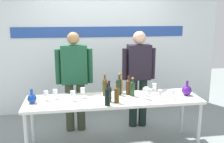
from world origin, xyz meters
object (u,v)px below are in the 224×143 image
Objects in this scene: wine_bottle_0 at (132,88)px; wine_glass_left_2 at (73,94)px; wine_bottle_4 at (117,94)px; wine_glass_right_2 at (146,90)px; wine_bottle_2 at (128,86)px; wine_glass_right_5 at (154,87)px; decanter_blue_left at (32,98)px; presenter_right at (139,74)px; wine_bottle_6 at (109,93)px; wine_glass_left_1 at (46,94)px; wine_glass_left_3 at (83,90)px; wine_glass_right_0 at (160,93)px; wine_bottle_5 at (105,86)px; wine_bottle_1 at (121,85)px; wine_glass_right_1 at (145,91)px; wine_glass_right_3 at (149,92)px; wine_glass_right_4 at (173,93)px; display_table at (114,102)px; wine_glass_left_0 at (55,92)px; presenter_left at (74,76)px; wine_bottle_3 at (119,86)px; wine_bottle_7 at (107,96)px; decanter_blue_right at (187,90)px.

wine_glass_left_2 is (-0.88, -0.08, -0.02)m from wine_bottle_0.
wine_bottle_4 is 2.28× the size of wine_glass_right_2.
wine_bottle_2 is 0.41m from wine_glass_right_5.
presenter_right reaches higher than decanter_blue_left.
decanter_blue_left is 0.69× the size of wine_bottle_6.
wine_bottle_0 reaches higher than wine_glass_left_1.
wine_glass_left_3 is 0.94× the size of wine_glass_right_0.
decanter_blue_left is at bearing -170.05° from wine_bottle_5.
wine_bottle_1 reaches higher than wine_glass_right_1.
wine_glass_right_3 is at bearing -120.26° from wine_glass_right_5.
wine_bottle_5 is 2.55× the size of wine_glass_right_4.
wine_glass_left_3 is (-0.36, 0.22, -0.01)m from wine_bottle_6.
presenter_right is at bearing 86.22° from wine_glass_right_3.
display_table is at bearing 171.12° from wine_glass_right_4.
wine_glass_left_0 is 0.88× the size of wine_glass_right_0.
wine_glass_right_2 is at bearing -150.49° from wine_glass_right_5.
display_table is 8.60× the size of wine_bottle_6.
presenter_left reaches higher than wine_glass_right_0.
wine_glass_right_1 is 0.08m from wine_glass_right_3.
decanter_blue_left is 0.61× the size of wine_bottle_3.
wine_glass_right_5 is (1.62, 0.07, 0.01)m from wine_glass_left_1.
wine_glass_left_0 is 0.40m from wine_glass_left_3.
wine_bottle_1 is 0.53m from wine_glass_right_3.
wine_bottle_6 reaches higher than wine_glass_right_1.
wine_bottle_1 is 0.61m from wine_bottle_7.
wine_glass_right_2 is at bearing 116.64° from wine_glass_right_0.
wine_glass_left_2 is 0.92× the size of wine_glass_right_1.
wine_bottle_0 is at bearing 15.29° from display_table.
wine_glass_right_2 is (0.94, -0.06, -0.01)m from wine_glass_left_3.
wine_bottle_0 reaches higher than wine_glass_right_0.
wine_glass_right_0 is (-0.49, -0.18, 0.03)m from decanter_blue_right.
wine_glass_left_1 is 0.96× the size of wine_glass_left_2.
presenter_right is at bearing 48.81° from wine_bottle_3.
wine_glass_right_1 is at bearing -22.85° from wine_bottle_5.
wine_bottle_7 reaches higher than wine_bottle_4.
wine_glass_left_2 is 1.04m from wine_glass_right_1.
wine_glass_left_1 is at bearing 168.56° from wine_bottle_6.
presenter_left is 5.68× the size of wine_bottle_6.
wine_bottle_6 reaches higher than wine_glass_left_1.
wine_bottle_7 is at bearing -14.17° from decanter_blue_left.
wine_bottle_3 reaches higher than wine_glass_right_3.
presenter_right is 11.18× the size of wine_glass_left_3.
wine_glass_right_5 is (0.74, 0.25, -0.01)m from wine_bottle_6.
wine_bottle_0 is 0.43m from wine_glass_right_0.
wine_bottle_7 reaches higher than display_table.
wine_bottle_4 reaches higher than wine_glass_left_3.
wine_bottle_5 is 2.47× the size of wine_glass_right_2.
wine_glass_left_1 is 0.38m from wine_glass_left_2.
wine_bottle_5 is 2.34× the size of wine_glass_left_0.
wine_glass_left_3 is at bearing 147.20° from wine_bottle_4.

